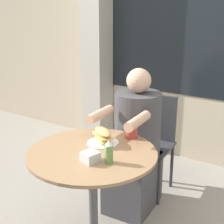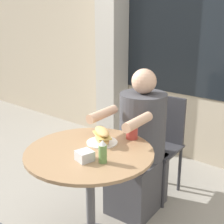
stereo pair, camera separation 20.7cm
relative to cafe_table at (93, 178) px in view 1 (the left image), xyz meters
name	(u,v)px [view 1 (the left image)]	position (x,y,z in m)	size (l,w,h in m)	color
storefront_wall	(195,29)	(0.00, 1.75, 0.86)	(8.00, 0.09, 2.80)	#B7A88E
lattice_pillar	(97,45)	(-1.09, 1.55, 0.66)	(0.28, 0.28, 2.40)	#B2ADA3
cafe_table	(93,178)	(0.00, 0.00, 0.00)	(0.82, 0.82, 0.73)	#997551
diner_chair	(153,134)	(-0.04, 0.96, -0.02)	(0.41, 0.41, 0.87)	#333338
seated_diner	(135,150)	(-0.03, 0.61, -0.04)	(0.41, 0.68, 1.16)	#424247
sandwich_on_plate	(103,137)	(-0.02, 0.14, 0.24)	(0.21, 0.21, 0.10)	white
drink_cup	(131,131)	(0.09, 0.33, 0.24)	(0.08, 0.08, 0.10)	#B73D38
napkin_box	(90,157)	(0.08, -0.12, 0.22)	(0.11, 0.11, 0.06)	silver
condiment_bottle	(109,152)	(0.17, -0.07, 0.26)	(0.05, 0.05, 0.14)	#66934C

